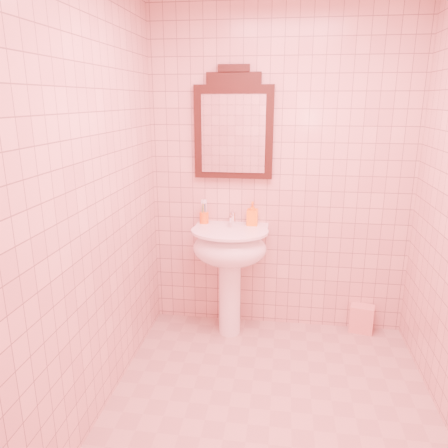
# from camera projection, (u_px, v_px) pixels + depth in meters

# --- Properties ---
(floor) EXTENTS (2.20, 2.20, 0.00)m
(floor) POSITION_uv_depth(u_px,v_px,m) (270.00, 410.00, 2.63)
(floor) COLOR tan
(floor) RESTS_ON ground
(back_wall) EXTENTS (2.00, 0.02, 2.50)m
(back_wall) POSITION_uv_depth(u_px,v_px,m) (280.00, 175.00, 3.33)
(back_wall) COLOR #E2AA9E
(back_wall) RESTS_ON floor
(pedestal_sink) EXTENTS (0.58, 0.58, 0.86)m
(pedestal_sink) POSITION_uv_depth(u_px,v_px,m) (230.00, 255.00, 3.32)
(pedestal_sink) COLOR white
(pedestal_sink) RESTS_ON floor
(faucet) EXTENTS (0.04, 0.16, 0.11)m
(faucet) POSITION_uv_depth(u_px,v_px,m) (232.00, 218.00, 3.38)
(faucet) COLOR white
(faucet) RESTS_ON pedestal_sink
(mirror) EXTENTS (0.59, 0.06, 0.83)m
(mirror) POSITION_uv_depth(u_px,v_px,m) (234.00, 127.00, 3.26)
(mirror) COLOR black
(mirror) RESTS_ON back_wall
(toothbrush_cup) EXTENTS (0.07, 0.07, 0.16)m
(toothbrush_cup) POSITION_uv_depth(u_px,v_px,m) (204.00, 217.00, 3.42)
(toothbrush_cup) COLOR orange
(toothbrush_cup) RESTS_ON pedestal_sink
(soap_dispenser) EXTENTS (0.08, 0.09, 0.18)m
(soap_dispenser) POSITION_uv_depth(u_px,v_px,m) (252.00, 214.00, 3.36)
(soap_dispenser) COLOR orange
(soap_dispenser) RESTS_ON pedestal_sink
(towel) EXTENTS (0.21, 0.16, 0.22)m
(towel) POSITION_uv_depth(u_px,v_px,m) (362.00, 319.00, 3.50)
(towel) COLOR #E69787
(towel) RESTS_ON floor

